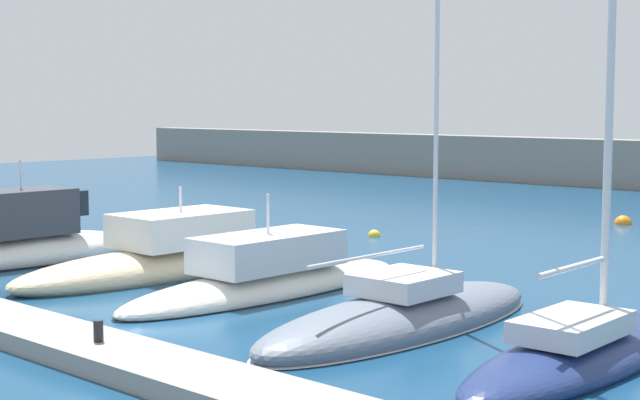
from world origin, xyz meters
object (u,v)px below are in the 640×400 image
object	(u,v)px
sailboat_slate_fifth	(403,317)
sailboat_navy_sixth	(584,344)
motorboat_white_second	(32,243)
mooring_buoy_orange	(623,224)
mooring_buoy_yellow	(374,236)
motorboat_sand_third	(162,258)
dock_bollard	(98,331)
motorboat_ivory_fourth	(270,280)

from	to	relation	value
sailboat_slate_fifth	sailboat_navy_sixth	distance (m)	4.60
motorboat_white_second	mooring_buoy_orange	bearing A→B (deg)	-23.23
mooring_buoy_yellow	mooring_buoy_orange	distance (m)	11.67
motorboat_sand_third	sailboat_navy_sixth	bearing A→B (deg)	-91.94
mooring_buoy_yellow	dock_bollard	xyz separation A→B (m)	(8.01, -18.28, 0.62)
motorboat_white_second	motorboat_ivory_fourth	size ratio (longest dim) A/B	0.78
sailboat_slate_fifth	mooring_buoy_yellow	bearing A→B (deg)	41.30
motorboat_ivory_fourth	mooring_buoy_orange	bearing A→B (deg)	-0.65
sailboat_navy_sixth	dock_bollard	distance (m)	9.80
sailboat_slate_fifth	motorboat_white_second	bearing A→B (deg)	91.93
sailboat_slate_fifth	sailboat_navy_sixth	xyz separation A→B (m)	(4.60, 0.02, 0.13)
motorboat_ivory_fourth	sailboat_navy_sixth	distance (m)	10.04
motorboat_ivory_fourth	sailboat_slate_fifth	xyz separation A→B (m)	(5.40, -0.92, -0.09)
sailboat_navy_sixth	dock_bollard	xyz separation A→B (m)	(-7.27, -6.58, 0.24)
sailboat_navy_sixth	dock_bollard	world-z (taller)	sailboat_navy_sixth
sailboat_navy_sixth	mooring_buoy_yellow	world-z (taller)	sailboat_navy_sixth
mooring_buoy_yellow	sailboat_navy_sixth	bearing A→B (deg)	-37.45
dock_bollard	sailboat_navy_sixth	bearing A→B (deg)	42.14
motorboat_sand_third	motorboat_ivory_fourth	xyz separation A→B (m)	(4.42, 0.33, -0.18)
motorboat_sand_third	mooring_buoy_orange	xyz separation A→B (m)	(4.57, 21.46, -0.52)
sailboat_slate_fifth	mooring_buoy_yellow	distance (m)	15.86
mooring_buoy_yellow	mooring_buoy_orange	bearing A→B (deg)	62.28
mooring_buoy_yellow	dock_bollard	bearing A→B (deg)	-66.34
motorboat_white_second	sailboat_navy_sixth	size ratio (longest dim) A/B	0.47
motorboat_sand_third	mooring_buoy_yellow	distance (m)	11.18
motorboat_ivory_fourth	dock_bollard	bearing A→B (deg)	-160.14
mooring_buoy_orange	sailboat_navy_sixth	bearing A→B (deg)	-65.92
sailboat_navy_sixth	mooring_buoy_yellow	bearing A→B (deg)	50.13
motorboat_sand_third	dock_bollard	size ratio (longest dim) A/B	22.33
motorboat_ivory_fourth	sailboat_navy_sixth	bearing A→B (deg)	-95.33
mooring_buoy_yellow	motorboat_ivory_fourth	bearing A→B (deg)	-63.99
dock_bollard	motorboat_white_second	bearing A→B (deg)	154.92
sailboat_navy_sixth	dock_bollard	bearing A→B (deg)	129.73
dock_bollard	motorboat_ivory_fourth	bearing A→B (deg)	110.09
motorboat_white_second	sailboat_navy_sixth	xyz separation A→B (m)	(19.62, 0.80, -0.22)
motorboat_white_second	sailboat_slate_fifth	xyz separation A→B (m)	(15.02, 0.77, -0.36)
sailboat_slate_fifth	dock_bollard	bearing A→B (deg)	156.83
mooring_buoy_orange	dock_bollard	size ratio (longest dim) A/B	1.73
motorboat_sand_third	sailboat_slate_fifth	distance (m)	9.84
motorboat_sand_third	mooring_buoy_yellow	world-z (taller)	motorboat_sand_third
motorboat_ivory_fourth	sailboat_navy_sixth	size ratio (longest dim) A/B	0.60
motorboat_ivory_fourth	dock_bollard	xyz separation A→B (m)	(2.73, -7.47, 0.28)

